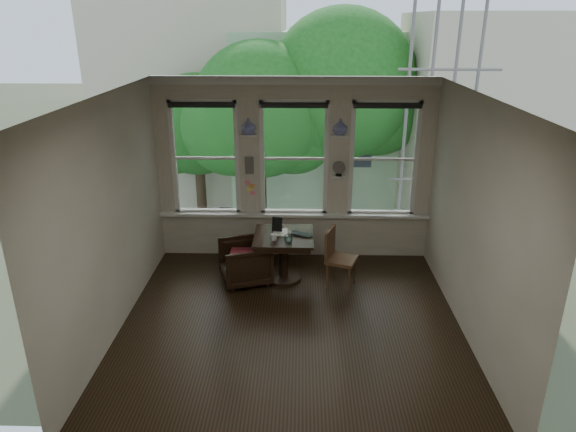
{
  "coord_description": "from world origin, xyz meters",
  "views": [
    {
      "loc": [
        0.12,
        -5.89,
        3.81
      ],
      "look_at": [
        -0.06,
        0.9,
        1.21
      ],
      "focal_mm": 32.0,
      "sensor_mm": 36.0,
      "label": 1
    }
  ],
  "objects_px": {
    "armchair_left": "(245,262)",
    "side_chair_right": "(342,259)",
    "table": "(284,257)",
    "laptop": "(299,235)",
    "mug": "(274,237)"
  },
  "relations": [
    {
      "from": "armchair_left",
      "to": "laptop",
      "type": "bearing_deg",
      "value": 75.77
    },
    {
      "from": "table",
      "to": "side_chair_right",
      "type": "relative_size",
      "value": 0.98
    },
    {
      "from": "armchair_left",
      "to": "mug",
      "type": "bearing_deg",
      "value": 58.85
    },
    {
      "from": "armchair_left",
      "to": "side_chair_right",
      "type": "xyz_separation_m",
      "value": [
        1.47,
        -0.12,
        0.13
      ]
    },
    {
      "from": "side_chair_right",
      "to": "armchair_left",
      "type": "bearing_deg",
      "value": 105.14
    },
    {
      "from": "armchair_left",
      "to": "mug",
      "type": "xyz_separation_m",
      "value": [
        0.46,
        -0.11,
        0.47
      ]
    },
    {
      "from": "armchair_left",
      "to": "mug",
      "type": "relative_size",
      "value": 6.68
    },
    {
      "from": "armchair_left",
      "to": "mug",
      "type": "distance_m",
      "value": 0.67
    },
    {
      "from": "side_chair_right",
      "to": "laptop",
      "type": "relative_size",
      "value": 2.69
    },
    {
      "from": "laptop",
      "to": "mug",
      "type": "bearing_deg",
      "value": -126.36
    },
    {
      "from": "side_chair_right",
      "to": "table",
      "type": "bearing_deg",
      "value": 96.33
    },
    {
      "from": "laptop",
      "to": "armchair_left",
      "type": "bearing_deg",
      "value": -146.42
    },
    {
      "from": "mug",
      "to": "armchair_left",
      "type": "bearing_deg",
      "value": 166.83
    },
    {
      "from": "armchair_left",
      "to": "side_chair_right",
      "type": "height_order",
      "value": "side_chair_right"
    },
    {
      "from": "armchair_left",
      "to": "laptop",
      "type": "height_order",
      "value": "laptop"
    }
  ]
}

